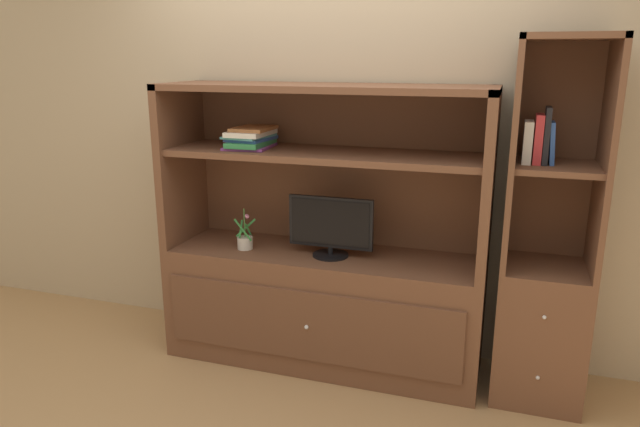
# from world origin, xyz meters

# --- Properties ---
(ground_plane) EXTENTS (8.00, 8.00, 0.00)m
(ground_plane) POSITION_xyz_m (0.00, 0.00, 0.00)
(ground_plane) COLOR tan
(painted_rear_wall) EXTENTS (6.00, 0.10, 2.80)m
(painted_rear_wall) POSITION_xyz_m (0.00, 0.75, 1.40)
(painted_rear_wall) COLOR tan
(painted_rear_wall) RESTS_ON ground_plane
(media_console) EXTENTS (1.85, 0.57, 1.64)m
(media_console) POSITION_xyz_m (0.00, 0.41, 0.51)
(media_console) COLOR brown
(media_console) RESTS_ON ground_plane
(tv_monitor) EXTENTS (0.49, 0.21, 0.35)m
(tv_monitor) POSITION_xyz_m (0.06, 0.36, 0.86)
(tv_monitor) COLOR black
(tv_monitor) RESTS_ON media_console
(potted_plant) EXTENTS (0.12, 0.09, 0.25)m
(potted_plant) POSITION_xyz_m (-0.46, 0.33, 0.73)
(potted_plant) COLOR beige
(potted_plant) RESTS_ON media_console
(magazine_stack) EXTENTS (0.27, 0.33, 0.12)m
(magazine_stack) POSITION_xyz_m (-0.43, 0.39, 1.33)
(magazine_stack) COLOR purple
(magazine_stack) RESTS_ON media_console
(bookshelf_tall) EXTENTS (0.45, 0.47, 1.89)m
(bookshelf_tall) POSITION_xyz_m (1.22, 0.41, 0.62)
(bookshelf_tall) COLOR brown
(bookshelf_tall) RESTS_ON ground_plane
(upright_book_row) EXTENTS (0.15, 0.16, 0.28)m
(upright_book_row) POSITION_xyz_m (1.12, 0.40, 1.39)
(upright_book_row) COLOR silver
(upright_book_row) RESTS_ON bookshelf_tall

